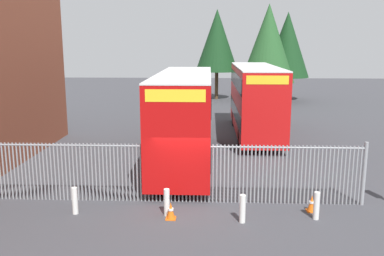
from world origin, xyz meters
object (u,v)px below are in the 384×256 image
(bollard_near_left, at_px, (75,201))
(bollard_near_right, at_px, (242,209))
(double_decker_bus_behind_fence_left, at_px, (255,98))
(traffic_cone_by_gate, at_px, (171,211))
(bollard_center_front, at_px, (167,202))
(traffic_cone_mid_forecourt, at_px, (312,204))
(double_decker_bus_near_gate, at_px, (185,115))
(bollard_far_right, at_px, (316,206))

(bollard_near_left, distance_m, bollard_near_right, 5.74)
(double_decker_bus_behind_fence_left, xyz_separation_m, traffic_cone_by_gate, (-4.17, -13.38, -2.13))
(double_decker_bus_behind_fence_left, distance_m, bollard_near_right, 13.81)
(bollard_center_front, xyz_separation_m, traffic_cone_by_gate, (0.16, -0.28, -0.19))
(double_decker_bus_behind_fence_left, relative_size, traffic_cone_mid_forecourt, 18.32)
(bollard_near_left, height_order, traffic_cone_by_gate, bollard_near_left)
(bollard_near_right, height_order, traffic_cone_mid_forecourt, bollard_near_right)
(bollard_near_left, relative_size, traffic_cone_by_gate, 1.61)
(bollard_near_right, bearing_deg, double_decker_bus_near_gate, 108.46)
(double_decker_bus_near_gate, xyz_separation_m, bollard_center_front, (-0.23, -6.45, -1.95))
(bollard_center_front, relative_size, bollard_far_right, 1.00)
(double_decker_bus_near_gate, height_order, traffic_cone_by_gate, double_decker_bus_near_gate)
(bollard_center_front, height_order, bollard_near_right, same)
(bollard_near_left, relative_size, bollard_center_front, 1.00)
(bollard_far_right, bearing_deg, double_decker_bus_near_gate, 126.25)
(bollard_near_right, distance_m, traffic_cone_mid_forecourt, 2.71)
(bollard_near_left, xyz_separation_m, traffic_cone_by_gate, (3.34, -0.30, -0.19))
(double_decker_bus_behind_fence_left, bearing_deg, double_decker_bus_near_gate, -121.63)
(bollard_near_right, relative_size, traffic_cone_mid_forecourt, 1.61)
(double_decker_bus_behind_fence_left, distance_m, traffic_cone_mid_forecourt, 12.73)
(double_decker_bus_near_gate, height_order, bollard_near_right, double_decker_bus_near_gate)
(bollard_near_left, xyz_separation_m, bollard_far_right, (8.20, -0.11, 0.00))
(double_decker_bus_behind_fence_left, height_order, traffic_cone_by_gate, double_decker_bus_behind_fence_left)
(double_decker_bus_near_gate, distance_m, bollard_near_right, 7.53)
(bollard_near_left, xyz_separation_m, bollard_center_front, (3.18, -0.02, 0.00))
(traffic_cone_by_gate, bearing_deg, double_decker_bus_behind_fence_left, 72.69)
(double_decker_bus_behind_fence_left, relative_size, bollard_near_right, 11.38)
(traffic_cone_by_gate, relative_size, traffic_cone_mid_forecourt, 1.00)
(double_decker_bus_behind_fence_left, bearing_deg, bollard_far_right, -86.99)
(bollard_center_front, bearing_deg, traffic_cone_by_gate, -60.23)
(traffic_cone_mid_forecourt, bearing_deg, bollard_near_left, -176.17)
(bollard_center_front, distance_m, traffic_cone_by_gate, 0.37)
(double_decker_bus_near_gate, bearing_deg, bollard_center_front, -92.06)
(bollard_near_left, bearing_deg, double_decker_bus_near_gate, 62.04)
(traffic_cone_mid_forecourt, bearing_deg, double_decker_bus_near_gate, 129.26)
(bollard_far_right, bearing_deg, traffic_cone_mid_forecourt, 88.98)
(traffic_cone_by_gate, height_order, traffic_cone_mid_forecourt, same)
(double_decker_bus_near_gate, xyz_separation_m, bollard_near_left, (-3.41, -6.43, -1.95))
(double_decker_bus_behind_fence_left, height_order, bollard_center_front, double_decker_bus_behind_fence_left)
(bollard_far_right, height_order, traffic_cone_mid_forecourt, bollard_far_right)
(double_decker_bus_near_gate, relative_size, bollard_near_right, 11.38)
(double_decker_bus_behind_fence_left, bearing_deg, bollard_near_right, -97.54)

